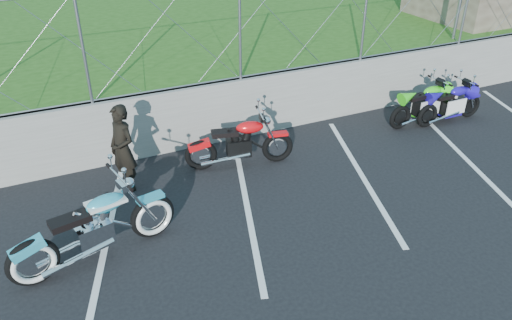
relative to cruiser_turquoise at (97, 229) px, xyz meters
name	(u,v)px	position (x,y,z in m)	size (l,w,h in m)	color
ground	(273,237)	(2.52, -0.67, -0.50)	(90.00, 90.00, 0.00)	black
retaining_wall	(197,116)	(2.52, 2.83, 0.15)	(30.00, 0.22, 1.30)	slate
grass_field	(106,13)	(2.52, 12.83, 0.15)	(30.00, 20.00, 1.30)	#244E15
chain_link_fence	(192,37)	(2.52, 2.83, 1.80)	(28.00, 0.03, 2.00)	gray
parking_lines	(307,188)	(3.72, 0.33, -0.50)	(18.29, 4.31, 0.01)	silver
cruiser_turquoise	(97,229)	(0.00, 0.00, 0.00)	(2.49, 0.80, 1.25)	black
naked_orange	(241,144)	(2.99, 1.62, -0.05)	(2.11, 0.74, 1.07)	black
sportbike_green	(425,106)	(7.55, 1.63, -0.08)	(1.91, 0.68, 0.99)	black
sportbike_blue	(451,105)	(8.15, 1.43, -0.09)	(1.84, 0.66, 0.95)	black
person_standing	(123,149)	(0.78, 1.73, 0.31)	(0.59, 0.39, 1.62)	black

